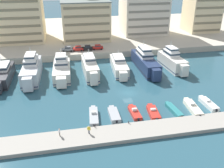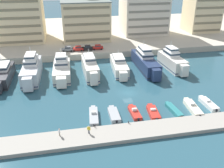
# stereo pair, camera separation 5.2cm
# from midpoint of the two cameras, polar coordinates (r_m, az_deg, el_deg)

# --- Properties ---
(ground_plane) EXTENTS (400.00, 400.00, 0.00)m
(ground_plane) POSITION_cam_midpoint_polar(r_m,az_deg,el_deg) (66.97, 3.67, -1.94)
(ground_plane) COLOR #285160
(quay_promenade) EXTENTS (180.00, 70.00, 2.19)m
(quay_promenade) POSITION_cam_midpoint_polar(r_m,az_deg,el_deg) (124.71, -3.74, 11.69)
(quay_promenade) COLOR #BCB29E
(quay_promenade) RESTS_ON ground
(pier_dock) EXTENTS (120.00, 5.53, 0.81)m
(pier_dock) POSITION_cam_midpoint_polar(r_m,az_deg,el_deg) (52.41, 8.63, -10.30)
(pier_dock) COLOR #9E998E
(pier_dock) RESTS_ON ground
(yacht_charcoal_far_left) EXTENTS (5.01, 17.92, 6.57)m
(yacht_charcoal_far_left) POSITION_cam_midpoint_polar(r_m,az_deg,el_deg) (79.39, -23.86, 1.91)
(yacht_charcoal_far_left) COLOR #333338
(yacht_charcoal_far_left) RESTS_ON ground
(yacht_silver_left) EXTENTS (5.13, 19.65, 9.01)m
(yacht_silver_left) POSITION_cam_midpoint_polar(r_m,az_deg,el_deg) (77.97, -17.93, 3.12)
(yacht_silver_left) COLOR silver
(yacht_silver_left) RESTS_ON ground
(yacht_ivory_mid_left) EXTENTS (5.50, 17.76, 8.35)m
(yacht_ivory_mid_left) POSITION_cam_midpoint_polar(r_m,az_deg,el_deg) (77.12, -11.44, 3.34)
(yacht_ivory_mid_left) COLOR silver
(yacht_ivory_mid_left) RESTS_ON ground
(yacht_ivory_center_left) EXTENTS (4.12, 17.00, 7.74)m
(yacht_ivory_center_left) POSITION_cam_midpoint_polar(r_m,az_deg,el_deg) (76.79, -5.07, 3.77)
(yacht_ivory_center_left) COLOR silver
(yacht_ivory_center_left) RESTS_ON ground
(yacht_ivory_center) EXTENTS (5.33, 18.09, 6.27)m
(yacht_ivory_center) POSITION_cam_midpoint_polar(r_m,az_deg,el_deg) (80.15, 1.60, 4.31)
(yacht_ivory_center) COLOR silver
(yacht_ivory_center) RESTS_ON ground
(yacht_navy_center_right) EXTENTS (4.64, 20.99, 8.85)m
(yacht_navy_center_right) POSITION_cam_midpoint_polar(r_m,az_deg,el_deg) (81.65, 7.62, 5.11)
(yacht_navy_center_right) COLOR navy
(yacht_navy_center_right) RESTS_ON ground
(yacht_ivory_mid_right) EXTENTS (5.33, 16.28, 8.67)m
(yacht_ivory_mid_right) POSITION_cam_midpoint_polar(r_m,az_deg,el_deg) (84.07, 13.59, 5.18)
(yacht_ivory_mid_right) COLOR silver
(yacht_ivory_mid_right) RESTS_ON ground
(motorboat_grey_far_left) EXTENTS (2.55, 7.99, 1.59)m
(motorboat_grey_far_left) POSITION_cam_midpoint_polar(r_m,az_deg,el_deg) (55.91, -4.23, -7.35)
(motorboat_grey_far_left) COLOR #9EA3A8
(motorboat_grey_far_left) RESTS_ON ground
(motorboat_grey_left) EXTENTS (2.20, 6.75, 0.93)m
(motorboat_grey_left) POSITION_cam_midpoint_polar(r_m,az_deg,el_deg) (56.53, 0.42, -6.97)
(motorboat_grey_left) COLOR #9EA3A8
(motorboat_grey_left) RESTS_ON ground
(motorboat_red_mid_left) EXTENTS (1.97, 6.57, 1.35)m
(motorboat_red_mid_left) POSITION_cam_midpoint_polar(r_m,az_deg,el_deg) (57.59, 5.15, -6.48)
(motorboat_red_mid_left) COLOR red
(motorboat_red_mid_left) RESTS_ON ground
(motorboat_red_center_left) EXTENTS (2.60, 6.75, 1.36)m
(motorboat_red_center_left) POSITION_cam_midpoint_polar(r_m,az_deg,el_deg) (57.99, 9.37, -6.40)
(motorboat_red_center_left) COLOR red
(motorboat_red_center_left) RESTS_ON ground
(motorboat_teal_center) EXTENTS (2.14, 7.07, 0.89)m
(motorboat_teal_center) POSITION_cam_midpoint_polar(r_m,az_deg,el_deg) (59.97, 13.91, -5.77)
(motorboat_teal_center) COLOR teal
(motorboat_teal_center) RESTS_ON ground
(motorboat_cream_center_right) EXTENTS (2.68, 8.36, 1.59)m
(motorboat_cream_center_right) POSITION_cam_midpoint_polar(r_m,az_deg,el_deg) (61.98, 17.93, -5.12)
(motorboat_cream_center_right) COLOR beige
(motorboat_cream_center_right) RESTS_ON ground
(motorboat_white_mid_right) EXTENTS (2.11, 7.18, 1.45)m
(motorboat_white_mid_right) POSITION_cam_midpoint_polar(r_m,az_deg,el_deg) (64.81, 21.12, -4.23)
(motorboat_white_mid_right) COLOR white
(motorboat_white_mid_right) RESTS_ON ground
(car_grey_far_left) EXTENTS (4.17, 2.06, 1.80)m
(car_grey_far_left) POSITION_cam_midpoint_polar(r_m,az_deg,el_deg) (93.62, -10.15, 7.95)
(car_grey_far_left) COLOR slate
(car_grey_far_left) RESTS_ON quay_promenade
(car_red_left) EXTENTS (4.16, 2.05, 1.80)m
(car_red_left) POSITION_cam_midpoint_polar(r_m,az_deg,el_deg) (93.60, -7.83, 8.10)
(car_red_left) COLOR red
(car_red_left) RESTS_ON quay_promenade
(car_black_mid_left) EXTENTS (4.19, 2.10, 1.80)m
(car_black_mid_left) POSITION_cam_midpoint_polar(r_m,az_deg,el_deg) (93.89, -5.68, 8.27)
(car_black_mid_left) COLOR black
(car_black_mid_left) RESTS_ON quay_promenade
(car_red_center_left) EXTENTS (4.13, 1.97, 1.80)m
(car_red_center_left) POSITION_cam_midpoint_polar(r_m,az_deg,el_deg) (94.38, -3.33, 8.45)
(car_red_center_left) COLOR red
(car_red_center_left) RESTS_ON quay_promenade
(apartment_block_far_left) EXTENTS (20.08, 18.37, 20.56)m
(apartment_block_far_left) POSITION_cam_midpoint_polar(r_m,az_deg,el_deg) (112.15, -20.59, 14.06)
(apartment_block_far_left) COLOR beige
(apartment_block_far_left) RESTS_ON quay_promenade
(apartment_block_left) EXTENTS (19.56, 16.92, 17.96)m
(apartment_block_left) POSITION_cam_midpoint_polar(r_m,az_deg,el_deg) (108.50, -6.16, 14.44)
(apartment_block_left) COLOR beige
(apartment_block_left) RESTS_ON quay_promenade
(apartment_block_mid_left) EXTENTS (19.97, 16.15, 24.26)m
(apartment_block_mid_left) POSITION_cam_midpoint_polar(r_m,az_deg,el_deg) (118.09, 7.25, 16.84)
(apartment_block_mid_left) COLOR silver
(apartment_block_mid_left) RESTS_ON quay_promenade
(apartment_block_center_left) EXTENTS (14.49, 13.00, 22.27)m
(apartment_block_center_left) POSITION_cam_midpoint_polar(r_m,az_deg,el_deg) (128.42, 19.94, 15.84)
(apartment_block_center_left) COLOR beige
(apartment_block_center_left) RESTS_ON quay_promenade
(pedestrian_near_edge) EXTENTS (0.34, 0.63, 1.67)m
(pedestrian_near_edge) POSITION_cam_midpoint_polar(r_m,az_deg,el_deg) (50.06, -11.97, -10.57)
(pedestrian_near_edge) COLOR #7A6B56
(pedestrian_near_edge) RESTS_ON pier_dock
(pedestrian_mid_deck) EXTENTS (0.65, 0.37, 1.75)m
(pedestrian_mid_deck) POSITION_cam_midpoint_polar(r_m,az_deg,el_deg) (49.80, -5.34, -10.20)
(pedestrian_mid_deck) COLOR #4C515B
(pedestrian_mid_deck) RESTS_ON pier_dock
(bollard_west) EXTENTS (0.20, 0.20, 0.61)m
(bollard_west) POSITION_cam_midpoint_polar(r_m,az_deg,el_deg) (51.79, -3.96, -9.53)
(bollard_west) COLOR #2D2D33
(bollard_west) RESTS_ON pier_dock
(bollard_west_mid) EXTENTS (0.20, 0.20, 0.61)m
(bollard_west_mid) POSITION_cam_midpoint_polar(r_m,az_deg,el_deg) (52.94, 3.81, -8.66)
(bollard_west_mid) COLOR #2D2D33
(bollard_west_mid) RESTS_ON pier_dock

